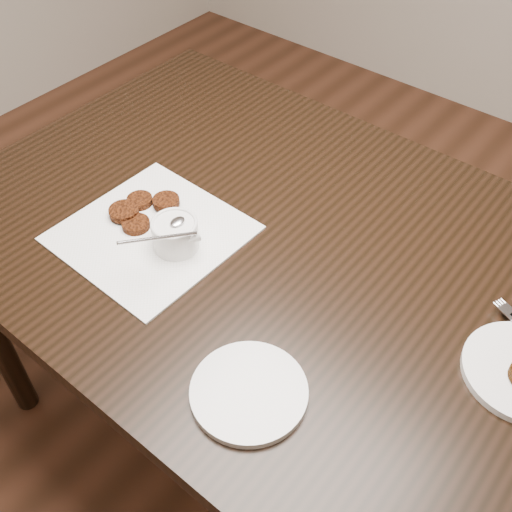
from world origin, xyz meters
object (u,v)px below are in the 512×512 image
(napkin, at_px, (152,233))
(sauce_ramekin, at_px, (174,222))
(plate_empty, at_px, (249,392))
(table, at_px, (288,360))

(napkin, xyz_separation_m, sauce_ramekin, (0.07, 0.01, 0.06))
(sauce_ramekin, xyz_separation_m, plate_empty, (0.32, -0.17, -0.06))
(plate_empty, bearing_deg, table, 113.63)
(napkin, distance_m, plate_empty, 0.42)
(table, xyz_separation_m, plate_empty, (0.13, -0.31, 0.38))
(napkin, relative_size, plate_empty, 1.74)
(table, relative_size, plate_empty, 7.81)
(plate_empty, bearing_deg, napkin, 157.47)
(table, height_order, plate_empty, plate_empty)
(plate_empty, bearing_deg, sauce_ramekin, 152.70)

